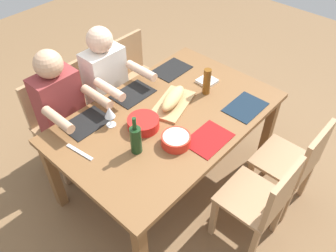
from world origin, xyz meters
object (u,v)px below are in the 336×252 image
object	(u,v)px
serving_bowl_pasta	(176,140)
diner_near_right	(64,110)
diner_near_center	(109,84)
chair_near_left	(135,73)
beer_bottle	(207,82)
chair_near_center	(99,95)
wine_glass	(110,113)
chair_far_center	(263,201)
chair_far_left	(295,162)
serving_bowl_greens	(143,123)
dining_table	(168,123)
napkin_stack	(207,81)
cutting_board	(173,104)
chair_near_right	(56,120)
bread_loaf	(173,98)
wine_bottle	(136,139)

from	to	relation	value
serving_bowl_pasta	diner_near_right	bearing A→B (deg)	-73.10
diner_near_center	chair_near_left	bearing A→B (deg)	-158.32
diner_near_right	beer_bottle	distance (m)	1.13
chair_near_center	wine_glass	size ratio (longest dim) A/B	5.12
chair_far_center	chair_near_left	bearing A→B (deg)	-105.05
chair_far_left	diner_near_right	bearing A→B (deg)	-58.95
chair_far_left	serving_bowl_pasta	bearing A→B (deg)	-43.83
diner_near_right	chair_far_center	world-z (taller)	diner_near_right
serving_bowl_greens	dining_table	bearing A→B (deg)	169.05
serving_bowl_pasta	napkin_stack	size ratio (longest dim) A/B	1.43
dining_table	cutting_board	distance (m)	0.15
chair_far_left	cutting_board	distance (m)	1.01
chair_far_left	serving_bowl_greens	distance (m)	1.17
cutting_board	diner_near_center	bearing A→B (deg)	-79.60
diner_near_right	chair_near_left	world-z (taller)	diner_near_right
chair_near_right	diner_near_right	world-z (taller)	diner_near_right
cutting_board	napkin_stack	world-z (taller)	napkin_stack
serving_bowl_pasta	cutting_board	distance (m)	0.42
chair_near_right	wine_glass	world-z (taller)	wine_glass
bread_loaf	wine_bottle	bearing A→B (deg)	15.03
chair_far_left	napkin_stack	xyz separation A→B (m)	(-0.06, -0.90, 0.27)
diner_near_right	chair_near_right	bearing A→B (deg)	-90.00
dining_table	serving_bowl_pasta	distance (m)	0.32
chair_near_left	cutting_board	size ratio (longest dim) A/B	2.12
dining_table	chair_near_center	xyz separation A→B (m)	(0.00, -0.86, -0.18)
diner_near_right	beer_bottle	size ratio (longest dim) A/B	5.45
dining_table	beer_bottle	distance (m)	0.45
dining_table	diner_near_center	size ratio (longest dim) A/B	1.40
chair_far_center	bread_loaf	bearing A→B (deg)	-97.14
beer_bottle	napkin_stack	distance (m)	0.18
diner_near_right	chair_far_left	size ratio (longest dim) A/B	1.41
diner_near_right	diner_near_center	size ratio (longest dim) A/B	1.00
diner_near_right	serving_bowl_greens	size ratio (longest dim) A/B	5.27
diner_near_center	wine_glass	size ratio (longest dim) A/B	7.23
chair_near_right	diner_near_right	distance (m)	0.28
wine_bottle	chair_near_right	bearing A→B (deg)	-86.58
serving_bowl_pasta	beer_bottle	world-z (taller)	beer_bottle
bread_loaf	beer_bottle	xyz separation A→B (m)	(-0.29, 0.10, 0.04)
chair_far_center	chair_far_left	bearing A→B (deg)	180.00
serving_bowl_greens	serving_bowl_pasta	world-z (taller)	serving_bowl_greens
serving_bowl_pasta	wine_bottle	xyz separation A→B (m)	(0.22, -0.15, 0.07)
serving_bowl_pasta	wine_glass	distance (m)	0.50
beer_bottle	chair_far_left	bearing A→B (deg)	94.10
serving_bowl_greens	wine_bottle	world-z (taller)	wine_bottle
diner_near_center	chair_far_center	distance (m)	1.55
chair_near_left	chair_far_center	distance (m)	1.78
beer_bottle	napkin_stack	world-z (taller)	beer_bottle
chair_far_left	chair_far_center	bearing A→B (deg)	0.00
wine_bottle	chair_near_center	bearing A→B (deg)	-113.20
chair_near_right	cutting_board	bearing A→B (deg)	125.55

